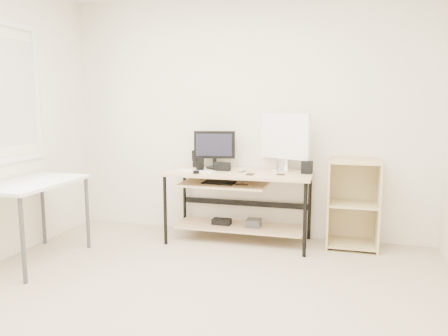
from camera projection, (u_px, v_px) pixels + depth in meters
room at (164, 124)px, 2.93m from camera, size 4.01×4.01×2.62m
desk at (237, 191)px, 4.55m from camera, size 1.50×0.65×0.75m
side_table at (32, 190)px, 3.96m from camera, size 0.60×1.00×0.75m
shelf_unit at (353, 203)px, 4.41m from camera, size 0.50×0.40×0.90m
black_monitor at (215, 147)px, 4.71m from camera, size 0.44×0.18×0.41m
white_imac at (285, 138)px, 4.53m from camera, size 0.53×0.27×0.60m
keyboard at (197, 171)px, 4.52m from camera, size 0.41×0.19×0.01m
mouse at (242, 170)px, 4.50m from camera, size 0.10×0.14×0.04m
center_speaker at (222, 167)px, 4.57m from camera, size 0.18×0.09×0.09m
speaker_left at (198, 158)px, 4.82m from camera, size 0.12×0.12×0.19m
speaker_right at (307, 167)px, 4.39m from camera, size 0.11×0.11×0.12m
audio_controller at (200, 164)px, 4.53m from camera, size 0.07×0.05×0.14m
volume_puck at (196, 172)px, 4.39m from camera, size 0.08×0.08×0.03m
smartphone at (250, 174)px, 4.33m from camera, size 0.07×0.13×0.01m
coaster at (280, 175)px, 4.31m from camera, size 0.12×0.12×0.01m
drinking_glass at (280, 167)px, 4.30m from camera, size 0.09×0.09×0.15m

